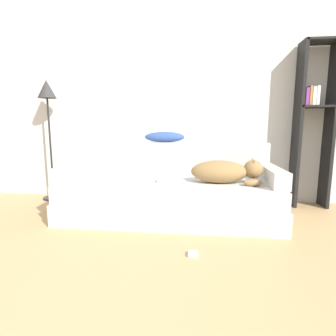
{
  "coord_description": "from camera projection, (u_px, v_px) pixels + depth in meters",
  "views": [
    {
      "loc": [
        0.52,
        -0.66,
        0.96
      ],
      "look_at": [
        0.22,
        1.95,
        0.55
      ],
      "focal_mm": 28.0,
      "sensor_mm": 36.0,
      "label": 1
    }
  ],
  "objects": [
    {
      "name": "couch_backrest",
      "position": [
        173.0,
        158.0,
        3.13
      ],
      "size": [
        2.21,
        0.15,
        0.38
      ],
      "color": "silver",
      "rests_on": "couch"
    },
    {
      "name": "bookshelf",
      "position": [
        313.0,
        118.0,
        3.09
      ],
      "size": [
        0.4,
        0.26,
        1.94
      ],
      "color": "black",
      "rests_on": "ground_plane"
    },
    {
      "name": "couch_arm_right",
      "position": [
        272.0,
        175.0,
        2.64
      ],
      "size": [
        0.15,
        0.73,
        0.16
      ],
      "color": "silver",
      "rests_on": "couch"
    },
    {
      "name": "floor_lamp",
      "position": [
        48.0,
        107.0,
        3.38
      ],
      "size": [
        0.27,
        0.27,
        1.56
      ],
      "color": "#232326",
      "rests_on": "ground_plane"
    },
    {
      "name": "power_adapter",
      "position": [
        193.0,
        254.0,
        1.98
      ],
      "size": [
        0.07,
        0.07,
        0.03
      ],
      "color": "silver",
      "rests_on": "ground_plane"
    },
    {
      "name": "couch_arm_left",
      "position": [
        75.0,
        171.0,
        2.88
      ],
      "size": [
        0.15,
        0.73,
        0.16
      ],
      "color": "silver",
      "rests_on": "couch"
    },
    {
      "name": "laptop",
      "position": [
        170.0,
        181.0,
        2.73
      ],
      "size": [
        0.34,
        0.27,
        0.02
      ],
      "rotation": [
        0.0,
        0.0,
        0.31
      ],
      "color": "silver",
      "rests_on": "couch"
    },
    {
      "name": "throw_pillow",
      "position": [
        165.0,
        137.0,
        3.12
      ],
      "size": [
        0.48,
        0.14,
        0.12
      ],
      "color": "#335199",
      "rests_on": "couch_backrest"
    },
    {
      "name": "dog",
      "position": [
        225.0,
        171.0,
        2.64
      ],
      "size": [
        0.71,
        0.3,
        0.26
      ],
      "color": "olive",
      "rests_on": "couch"
    },
    {
      "name": "couch",
      "position": [
        169.0,
        199.0,
        2.81
      ],
      "size": [
        2.25,
        0.92,
        0.4
      ],
      "color": "silver",
      "rests_on": "ground_plane"
    },
    {
      "name": "wall_back",
      "position": [
        159.0,
        97.0,
        3.44
      ],
      "size": [
        7.16,
        0.06,
        2.7
      ],
      "color": "silver",
      "rests_on": "ground_plane"
    }
  ]
}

